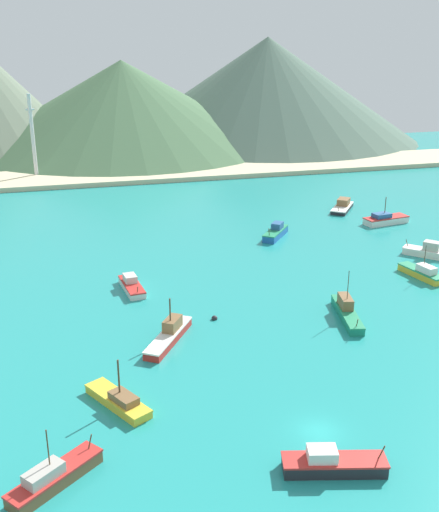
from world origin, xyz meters
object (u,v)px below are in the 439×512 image
object	(u,v)px
fishing_boat_10	(422,273)
radio_tower	(33,136)
fishing_boat_3	(119,400)
fishing_boat_11	(53,477)
fishing_boat_0	(276,232)
fishing_boat_2	(169,335)
buoy_0	(214,318)
fishing_boat_8	(427,251)
fishing_boat_5	(385,219)
fishing_boat_6	(343,206)
fishing_boat_4	(347,311)
fishing_boat_9	(132,285)
fishing_boat_7	(332,463)

from	to	relation	value
fishing_boat_10	radio_tower	distance (m)	108.47
fishing_boat_3	fishing_boat_11	xyz separation A→B (m)	(-6.80, -10.79, 0.21)
radio_tower	fishing_boat_3	bearing A→B (deg)	-85.34
fishing_boat_10	fishing_boat_0	bearing A→B (deg)	120.87
fishing_boat_2	buoy_0	xyz separation A→B (m)	(7.09, 4.57, -0.74)
fishing_boat_8	fishing_boat_5	bearing A→B (deg)	81.83
fishing_boat_0	fishing_boat_6	size ratio (longest dim) A/B	0.85
fishing_boat_10	radio_tower	world-z (taller)	radio_tower
fishing_boat_2	fishing_boat_8	world-z (taller)	fishing_boat_2
buoy_0	fishing_boat_4	bearing A→B (deg)	-12.92
fishing_boat_2	fishing_boat_6	world-z (taller)	fishing_boat_2
fishing_boat_2	fishing_boat_4	bearing A→B (deg)	1.17
fishing_boat_5	fishing_boat_0	bearing A→B (deg)	-174.23
fishing_boat_9	buoy_0	size ratio (longest dim) A/B	10.25
fishing_boat_4	fishing_boat_6	bearing A→B (deg)	65.02
fishing_boat_3	radio_tower	xyz separation A→B (m)	(-9.27, 113.67, 10.66)
fishing_boat_9	fishing_boat_11	xyz separation A→B (m)	(-12.14, -41.72, 0.15)
fishing_boat_3	fishing_boat_9	size ratio (longest dim) A/B	1.07
buoy_0	fishing_boat_7	bearing A→B (deg)	-86.00
fishing_boat_5	fishing_boat_7	distance (m)	80.00
fishing_boat_3	buoy_0	bearing A→B (deg)	49.75
buoy_0	fishing_boat_9	bearing A→B (deg)	125.69
fishing_boat_9	fishing_boat_6	bearing A→B (deg)	33.23
fishing_boat_9	buoy_0	distance (m)	16.41
fishing_boat_5	fishing_boat_8	distance (m)	19.83
fishing_boat_10	fishing_boat_8	bearing A→B (deg)	53.65
fishing_boat_2	fishing_boat_5	distance (m)	65.31
fishing_boat_0	fishing_boat_10	bearing A→B (deg)	-59.13
fishing_boat_0	fishing_boat_5	xyz separation A→B (m)	(24.65, 2.49, -0.03)
fishing_boat_5	fishing_boat_6	bearing A→B (deg)	107.46
fishing_boat_3	fishing_boat_7	size ratio (longest dim) A/B	0.94
fishing_boat_11	buoy_0	bearing A→B (deg)	52.61
fishing_boat_7	fishing_boat_10	xyz separation A→B (m)	(33.61, 39.27, -0.00)
fishing_boat_2	fishing_boat_8	xyz separation A→B (m)	(49.39, 19.62, 0.10)
fishing_boat_4	fishing_boat_11	size ratio (longest dim) A/B	1.32
fishing_boat_2	fishing_boat_3	size ratio (longest dim) A/B	1.16
fishing_boat_2	fishing_boat_7	xyz separation A→B (m)	(9.39, -28.34, -0.04)
fishing_boat_2	fishing_boat_4	xyz separation A→B (m)	(24.79, 0.51, 0.03)
fishing_boat_9	radio_tower	distance (m)	84.68
fishing_boat_3	radio_tower	bearing A→B (deg)	94.66
fishing_boat_3	fishing_boat_11	world-z (taller)	fishing_boat_11
fishing_boat_10	fishing_boat_3	bearing A→B (deg)	-154.74
fishing_boat_8	fishing_boat_3	bearing A→B (deg)	-150.28
fishing_boat_4	fishing_boat_6	distance (m)	55.97
fishing_boat_3	fishing_boat_11	distance (m)	12.75
fishing_boat_4	fishing_boat_7	world-z (taller)	fishing_boat_4
fishing_boat_8	fishing_boat_9	size ratio (longest dim) A/B	0.86
fishing_boat_8	fishing_boat_10	world-z (taller)	fishing_boat_10
fishing_boat_2	fishing_boat_9	size ratio (longest dim) A/B	1.24
fishing_boat_6	fishing_boat_8	size ratio (longest dim) A/B	1.33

